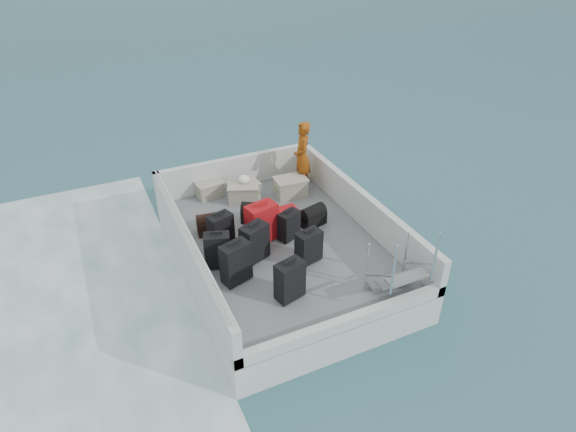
% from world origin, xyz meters
% --- Properties ---
extents(ground, '(160.00, 160.00, 0.00)m').
position_xyz_m(ground, '(0.00, 0.00, 0.00)').
color(ground, '#153E4C').
rests_on(ground, ground).
extents(wake_foam, '(10.00, 10.00, 0.00)m').
position_xyz_m(wake_foam, '(-4.80, 0.00, 0.00)').
color(wake_foam, white).
rests_on(wake_foam, ground).
extents(ferry_hull, '(3.60, 5.00, 0.60)m').
position_xyz_m(ferry_hull, '(0.00, 0.00, 0.30)').
color(ferry_hull, silver).
rests_on(ferry_hull, ground).
extents(deck, '(3.30, 4.70, 0.02)m').
position_xyz_m(deck, '(0.00, 0.00, 0.61)').
color(deck, slate).
rests_on(deck, ferry_hull).
extents(deck_fittings, '(3.60, 5.00, 0.90)m').
position_xyz_m(deck_fittings, '(0.35, -0.32, 0.99)').
color(deck_fittings, '#BBBFBF').
rests_on(deck_fittings, deck).
extents(suitcase_0, '(0.54, 0.40, 0.74)m').
position_xyz_m(suitcase_0, '(-1.12, -0.73, 0.99)').
color(suitcase_0, black).
rests_on(suitcase_0, deck).
extents(suitcase_1, '(0.50, 0.37, 0.66)m').
position_xyz_m(suitcase_1, '(-1.27, -0.22, 0.95)').
color(suitcase_1, black).
rests_on(suitcase_1, deck).
extents(suitcase_2, '(0.50, 0.38, 0.63)m').
position_xyz_m(suitcase_2, '(-1.02, 0.39, 0.94)').
color(suitcase_2, black).
rests_on(suitcase_2, deck).
extents(suitcase_3, '(0.51, 0.37, 0.69)m').
position_xyz_m(suitcase_3, '(-0.49, -1.48, 0.97)').
color(suitcase_3, black).
rests_on(suitcase_3, deck).
extents(suitcase_4, '(0.55, 0.45, 0.71)m').
position_xyz_m(suitcase_4, '(-0.62, -0.30, 0.97)').
color(suitcase_4, black).
rests_on(suitcase_4, deck).
extents(suitcase_5, '(0.62, 0.45, 0.77)m').
position_xyz_m(suitcase_5, '(-0.29, 0.19, 1.00)').
color(suitcase_5, '#AC0D1B').
rests_on(suitcase_5, deck).
extents(suitcase_6, '(0.49, 0.35, 0.62)m').
position_xyz_m(suitcase_6, '(0.21, -0.75, 0.93)').
color(suitcase_6, black).
rests_on(suitcase_6, deck).
extents(suitcase_7, '(0.47, 0.38, 0.58)m').
position_xyz_m(suitcase_7, '(0.20, 0.03, 0.91)').
color(suitcase_7, black).
rests_on(suitcase_7, deck).
extents(suitcase_8, '(0.67, 0.44, 0.26)m').
position_xyz_m(suitcase_8, '(0.30, 0.57, 0.75)').
color(suitcase_8, '#AC0D1B').
rests_on(suitcase_8, deck).
extents(duffel_0, '(0.56, 0.38, 0.32)m').
position_xyz_m(duffel_0, '(-1.08, 0.84, 0.78)').
color(duffel_0, black).
rests_on(duffel_0, deck).
extents(duffel_1, '(0.49, 0.46, 0.32)m').
position_xyz_m(duffel_1, '(-0.22, 0.90, 0.78)').
color(duffel_1, black).
rests_on(duffel_1, deck).
extents(duffel_2, '(0.56, 0.41, 0.32)m').
position_xyz_m(duffel_2, '(0.83, 0.26, 0.78)').
color(duffel_2, black).
rests_on(duffel_2, deck).
extents(crate_0, '(0.57, 0.43, 0.32)m').
position_xyz_m(crate_0, '(-0.69, 2.20, 0.78)').
color(crate_0, '#9F9B8B').
rests_on(crate_0, deck).
extents(crate_1, '(0.73, 0.62, 0.37)m').
position_xyz_m(crate_1, '(-0.10, 1.70, 0.80)').
color(crate_1, '#9F9B8B').
rests_on(crate_1, deck).
extents(crate_2, '(0.63, 0.47, 0.35)m').
position_xyz_m(crate_2, '(-0.03, 1.79, 0.79)').
color(crate_2, '#9F9B8B').
rests_on(crate_2, deck).
extents(crate_3, '(0.67, 0.48, 0.39)m').
position_xyz_m(crate_3, '(0.92, 1.50, 0.81)').
color(crate_3, '#9F9B8B').
rests_on(crate_3, deck).
extents(yellow_bag, '(0.28, 0.26, 0.22)m').
position_xyz_m(yellow_bag, '(1.45, 1.98, 0.73)').
color(yellow_bag, yellow).
rests_on(yellow_bag, deck).
extents(white_bag, '(0.24, 0.24, 0.18)m').
position_xyz_m(white_bag, '(-0.03, 1.79, 1.06)').
color(white_bag, white).
rests_on(white_bag, crate_2).
extents(passenger, '(0.51, 0.65, 1.55)m').
position_xyz_m(passenger, '(1.30, 1.71, 1.39)').
color(passenger, '#C55C12').
rests_on(passenger, deck).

